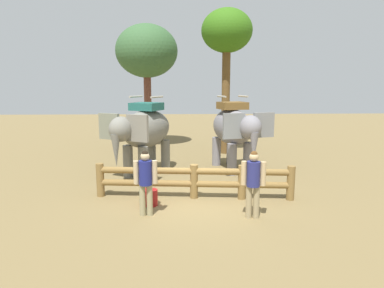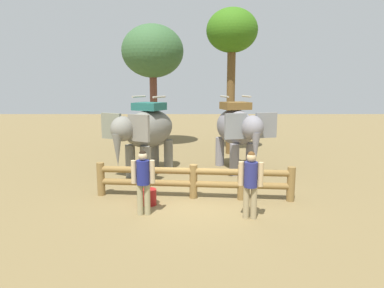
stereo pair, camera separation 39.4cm
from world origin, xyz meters
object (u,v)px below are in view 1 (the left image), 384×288
at_px(elephant_near_left, 144,131).
at_px(feed_bucket, 150,197).
at_px(tree_back_center, 147,52).
at_px(tourist_man_in_blue, 146,178).
at_px(tree_far_left, 227,35).
at_px(tourist_woman_in_black, 253,180).
at_px(log_fence, 194,179).
at_px(elephant_center, 234,129).

bearing_deg(elephant_near_left, feed_bucket, -81.71).
bearing_deg(elephant_near_left, tree_back_center, 93.51).
height_order(tourist_man_in_blue, tree_far_left, tree_far_left).
bearing_deg(tree_far_left, tourist_woman_in_black, -92.71).
bearing_deg(tourist_woman_in_black, feed_bucket, 159.41).
xyz_separation_m(log_fence, feed_bucket, (-1.29, -0.61, -0.37)).
xyz_separation_m(tourist_man_in_blue, tree_back_center, (-0.83, 10.33, 4.13)).
xyz_separation_m(elephant_near_left, tourist_man_in_blue, (0.46, -4.22, -0.68)).
bearing_deg(elephant_center, feed_bucket, -127.50).
height_order(tourist_man_in_blue, tree_back_center, tree_back_center).
distance_m(elephant_center, tree_back_center, 7.66).
height_order(elephant_near_left, tree_back_center, tree_back_center).
bearing_deg(tourist_man_in_blue, elephant_near_left, 96.21).
bearing_deg(tree_far_left, log_fence, -105.15).
height_order(log_fence, tourist_woman_in_black, tourist_woman_in_black).
xyz_separation_m(elephant_near_left, feed_bucket, (0.50, -3.46, -1.47)).
bearing_deg(elephant_center, tourist_woman_in_black, -93.29).
bearing_deg(feed_bucket, tourist_man_in_blue, -93.30).
bearing_deg(tree_back_center, log_fence, -76.37).
relative_size(tree_far_left, feed_bucket, 15.04).
relative_size(log_fence, elephant_center, 1.68).
distance_m(tourist_woman_in_black, feed_bucket, 3.05).
bearing_deg(feed_bucket, tree_back_center, 95.24).
height_order(tree_far_left, feed_bucket, tree_far_left).
relative_size(tourist_woman_in_black, feed_bucket, 3.83).
bearing_deg(tourist_man_in_blue, feed_bucket, 86.70).
bearing_deg(feed_bucket, tree_far_left, 67.17).
relative_size(tree_far_left, tree_back_center, 1.06).
relative_size(elephant_near_left, feed_bucket, 7.58).
distance_m(elephant_center, tourist_man_in_blue, 5.69).
bearing_deg(log_fence, elephant_near_left, 122.25).
xyz_separation_m(tourist_woman_in_black, tree_far_left, (0.40, 8.54, 4.74)).
xyz_separation_m(elephant_near_left, tree_far_left, (3.66, 4.05, 4.08)).
relative_size(tourist_man_in_blue, tree_back_center, 0.27).
bearing_deg(tree_far_left, elephant_near_left, -132.16).
relative_size(tourist_man_in_blue, tree_far_left, 0.25).
distance_m(elephant_center, tourist_woman_in_black, 5.05).
height_order(tree_far_left, tree_back_center, tree_far_left).
bearing_deg(tourist_woman_in_black, elephant_center, 86.71).
xyz_separation_m(elephant_center, tourist_man_in_blue, (-3.09, -4.73, -0.67)).
xyz_separation_m(elephant_center, tree_back_center, (-3.92, 5.60, 3.46)).
distance_m(elephant_center, feed_bucket, 5.21).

